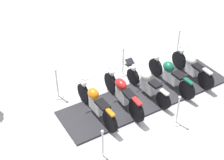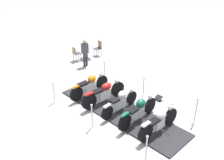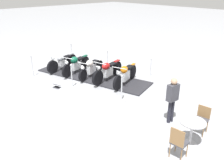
# 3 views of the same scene
# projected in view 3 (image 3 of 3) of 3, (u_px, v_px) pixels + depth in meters

# --- Properties ---
(ground_plane) EXTENTS (80.00, 80.00, 0.00)m
(ground_plane) POSITION_uv_depth(u_px,v_px,m) (92.00, 77.00, 12.05)
(ground_plane) COLOR #A8AAB2
(display_platform) EXTENTS (6.36, 3.22, 0.06)m
(display_platform) POSITION_uv_depth(u_px,v_px,m) (92.00, 76.00, 12.04)
(display_platform) COLOR #28282D
(display_platform) RESTS_ON ground_plane
(motorcycle_chrome) EXTENTS (0.74, 2.13, 1.01)m
(motorcycle_chrome) POSITION_uv_depth(u_px,v_px,m) (62.00, 61.00, 12.78)
(motorcycle_chrome) COLOR black
(motorcycle_chrome) RESTS_ON display_platform
(motorcycle_forest) EXTENTS (0.92, 2.21, 0.99)m
(motorcycle_forest) POSITION_uv_depth(u_px,v_px,m) (76.00, 64.00, 12.28)
(motorcycle_forest) COLOR black
(motorcycle_forest) RESTS_ON display_platform
(motorcycle_cream) EXTENTS (0.94, 2.10, 0.89)m
(motorcycle_cream) POSITION_uv_depth(u_px,v_px,m) (91.00, 68.00, 11.82)
(motorcycle_cream) COLOR black
(motorcycle_cream) RESTS_ON display_platform
(motorcycle_maroon) EXTENTS (0.82, 2.34, 1.04)m
(motorcycle_maroon) POSITION_uv_depth(u_px,v_px,m) (107.00, 71.00, 11.35)
(motorcycle_maroon) COLOR black
(motorcycle_maroon) RESTS_ON display_platform
(motorcycle_copper) EXTENTS (0.93, 2.21, 1.00)m
(motorcycle_copper) POSITION_uv_depth(u_px,v_px,m) (125.00, 74.00, 10.87)
(motorcycle_copper) COLOR black
(motorcycle_copper) RESTS_ON display_platform
(stanchion_right_front) EXTENTS (0.30, 0.30, 1.14)m
(stanchion_right_front) POSITION_uv_depth(u_px,v_px,m) (33.00, 69.00, 11.93)
(stanchion_right_front) COLOR silver
(stanchion_right_front) RESTS_ON ground_plane
(stanchion_left_mid) EXTENTS (0.33, 0.33, 1.06)m
(stanchion_left_mid) POSITION_uv_depth(u_px,v_px,m) (107.00, 63.00, 13.13)
(stanchion_left_mid) COLOR silver
(stanchion_left_mid) RESTS_ON ground_plane
(stanchion_left_rear) EXTENTS (0.30, 0.30, 1.02)m
(stanchion_left_rear) POSITION_uv_depth(u_px,v_px,m) (151.00, 71.00, 11.88)
(stanchion_left_rear) COLOR silver
(stanchion_left_rear) RESTS_ON ground_plane
(stanchion_left_front) EXTENTS (0.35, 0.35, 1.14)m
(stanchion_left_front) POSITION_uv_depth(u_px,v_px,m) (72.00, 56.00, 14.38)
(stanchion_left_front) COLOR silver
(stanchion_left_front) RESTS_ON ground_plane
(stanchion_right_rear) EXTENTS (0.35, 0.35, 1.13)m
(stanchion_right_rear) POSITION_uv_depth(u_px,v_px,m) (122.00, 93.00, 9.45)
(stanchion_right_rear) COLOR silver
(stanchion_right_rear) RESTS_ON ground_plane
(stanchion_right_mid) EXTENTS (0.33, 0.33, 1.13)m
(stanchion_right_mid) POSITION_uv_depth(u_px,v_px,m) (72.00, 80.00, 10.69)
(stanchion_right_mid) COLOR silver
(stanchion_right_mid) RESTS_ON ground_plane
(info_placard) EXTENTS (0.39, 0.32, 0.21)m
(info_placard) POSITION_uv_depth(u_px,v_px,m) (57.00, 86.00, 10.75)
(info_placard) COLOR #333338
(info_placard) RESTS_ON ground_plane
(cafe_table) EXTENTS (0.75, 0.75, 0.79)m
(cafe_table) POSITION_uv_depth(u_px,v_px,m) (192.00, 127.00, 6.74)
(cafe_table) COLOR #B7B7BC
(cafe_table) RESTS_ON ground_plane
(cafe_chair_near_table) EXTENTS (0.44, 0.44, 0.89)m
(cafe_chair_near_table) POSITION_uv_depth(u_px,v_px,m) (202.00, 118.00, 7.35)
(cafe_chair_near_table) COLOR olive
(cafe_chair_near_table) RESTS_ON ground_plane
(cafe_chair_across_table) EXTENTS (0.43, 0.43, 0.98)m
(cafe_chair_across_table) POSITION_uv_depth(u_px,v_px,m) (178.00, 141.00, 6.19)
(cafe_chair_across_table) COLOR olive
(cafe_chair_across_table) RESTS_ON ground_plane
(bystander_person) EXTENTS (0.27, 0.43, 1.63)m
(bystander_person) POSITION_uv_depth(u_px,v_px,m) (172.00, 96.00, 7.75)
(bystander_person) COLOR #23232D
(bystander_person) RESTS_ON ground_plane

